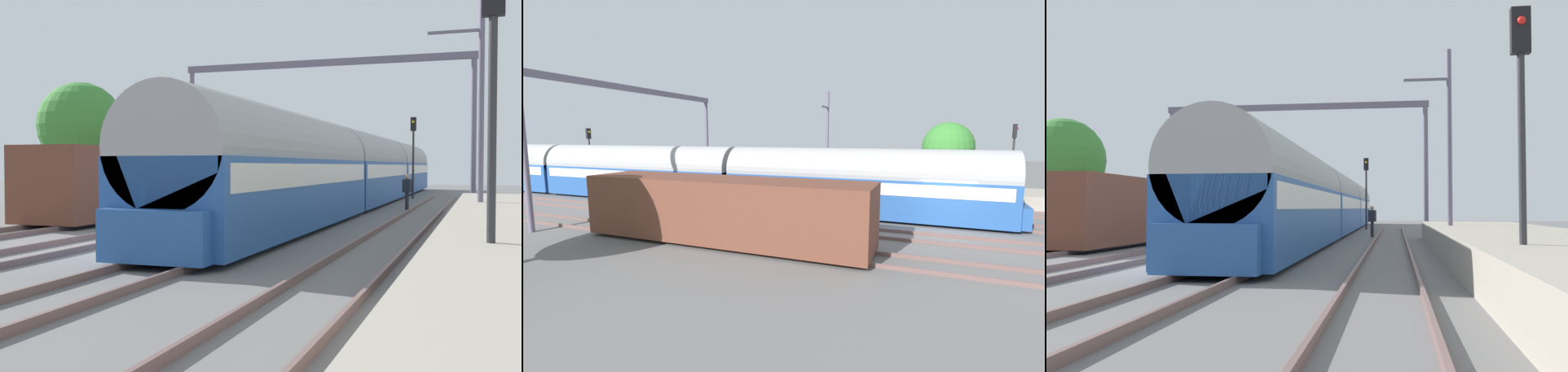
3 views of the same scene
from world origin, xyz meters
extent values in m
plane|color=slate|center=(0.00, 0.00, 0.00)|extent=(120.00, 120.00, 0.00)
cube|color=#70544F|center=(-2.63, 0.00, 0.08)|extent=(0.08, 60.00, 0.16)
cube|color=#70544F|center=(-1.19, 0.00, 0.08)|extent=(0.08, 60.00, 0.16)
cube|color=#70544F|center=(1.19, 0.00, 0.08)|extent=(0.08, 60.00, 0.16)
cube|color=#70544F|center=(2.63, 0.00, 0.08)|extent=(0.08, 60.00, 0.16)
cube|color=#70544F|center=(5.01, 0.00, 0.08)|extent=(0.08, 60.00, 0.16)
cube|color=#70544F|center=(6.44, 0.00, 0.08)|extent=(0.08, 60.00, 0.16)
cube|color=#A39989|center=(9.54, 2.00, 0.45)|extent=(4.40, 28.00, 0.90)
cube|color=#28569E|center=(1.91, 4.77, 1.26)|extent=(2.90, 16.00, 2.20)
cube|color=silver|center=(1.91, 4.77, 1.89)|extent=(2.93, 15.36, 0.64)
cylinder|color=#A2A2A2|center=(1.91, 4.77, 2.56)|extent=(2.84, 16.00, 2.84)
cube|color=#28569E|center=(1.91, 21.12, 1.26)|extent=(2.90, 16.00, 2.20)
cube|color=silver|center=(1.91, 21.12, 1.89)|extent=(2.93, 15.36, 0.64)
cylinder|color=#A2A2A2|center=(1.91, 21.12, 2.56)|extent=(2.84, 16.00, 2.84)
cube|color=#28569E|center=(1.91, 37.47, 1.26)|extent=(2.90, 16.00, 2.20)
cube|color=silver|center=(1.91, 37.47, 1.89)|extent=(2.93, 15.36, 0.64)
cylinder|color=#A2A2A2|center=(1.91, 37.47, 2.56)|extent=(2.84, 16.00, 2.84)
cube|color=#28569E|center=(1.91, -3.48, 0.71)|extent=(2.40, 0.50, 1.10)
cube|color=brown|center=(-5.73, 9.23, 1.51)|extent=(2.80, 13.00, 2.70)
cube|color=black|center=(-5.73, 9.23, 0.21)|extent=(2.52, 11.96, 0.10)
cylinder|color=#282828|center=(4.70, 16.98, 0.42)|extent=(0.23, 0.23, 0.85)
cube|color=#232833|center=(4.70, 16.98, 1.17)|extent=(0.46, 0.37, 0.64)
sphere|color=tan|center=(4.70, 16.98, 1.61)|extent=(0.24, 0.24, 0.24)
cylinder|color=#2D2D33|center=(8.36, -4.06, 2.28)|extent=(0.14, 0.14, 4.56)
cube|color=black|center=(8.36, -4.06, 5.01)|extent=(0.36, 0.20, 0.90)
sphere|color=red|center=(8.36, -4.18, 5.17)|extent=(0.16, 0.16, 0.16)
cylinder|color=#2D2D33|center=(3.83, 28.29, 2.22)|extent=(0.14, 0.14, 4.44)
cube|color=black|center=(3.83, 28.29, 4.89)|extent=(0.36, 0.20, 0.90)
sphere|color=yellow|center=(3.83, 28.17, 5.02)|extent=(0.16, 0.16, 0.16)
cylinder|color=slate|center=(-7.73, 18.95, 3.75)|extent=(0.28, 0.28, 7.50)
cylinder|color=slate|center=(7.73, 18.95, 3.75)|extent=(0.28, 0.28, 7.50)
cube|color=slate|center=(0.00, 18.95, 7.68)|extent=(15.85, 0.24, 0.36)
cylinder|color=slate|center=(8.13, 8.35, 4.00)|extent=(0.20, 0.20, 8.00)
cube|color=slate|center=(7.23, 8.35, 6.80)|extent=(1.80, 0.10, 0.10)
cylinder|color=#4C3826|center=(-12.90, 15.54, 1.30)|extent=(0.36, 0.36, 2.60)
sphere|color=#398232|center=(-12.90, 15.54, 4.39)|extent=(4.76, 4.76, 4.76)
camera|label=1|loc=(8.25, -15.17, 2.15)|focal=44.68mm
camera|label=2|loc=(-19.44, 0.90, 4.71)|focal=25.31mm
camera|label=3|loc=(5.97, -15.73, 1.59)|focal=40.59mm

